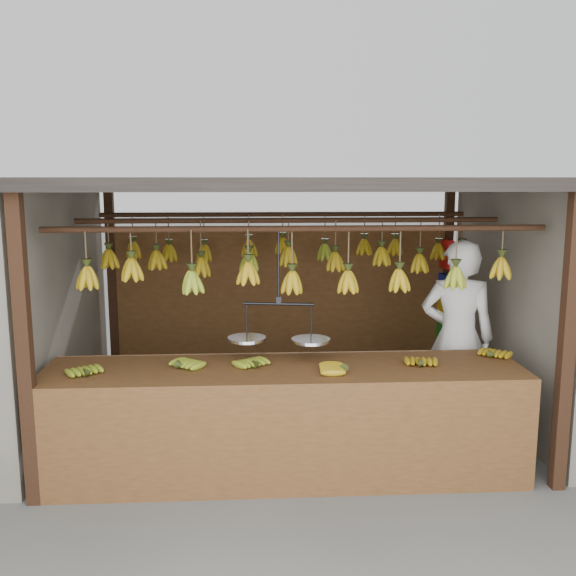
{
  "coord_description": "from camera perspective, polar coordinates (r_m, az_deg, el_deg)",
  "views": [
    {
      "loc": [
        -0.38,
        -6.05,
        2.4
      ],
      "look_at": [
        0.0,
        0.3,
        1.3
      ],
      "focal_mm": 40.0,
      "sensor_mm": 36.0,
      "label": 1
    }
  ],
  "objects": [
    {
      "name": "vendor",
      "position": [
        6.19,
        14.81,
        -4.32
      ],
      "size": [
        0.76,
        0.58,
        1.85
      ],
      "primitive_type": "imported",
      "rotation": [
        0.0,
        0.0,
        2.92
      ],
      "color": "white",
      "rests_on": "ground"
    },
    {
      "name": "ground",
      "position": [
        6.52,
        0.16,
        -11.78
      ],
      "size": [
        80.0,
        80.0,
        0.0
      ],
      "primitive_type": "plane",
      "color": "#5B5B57"
    },
    {
      "name": "hanging_bananas",
      "position": [
        6.11,
        0.21,
        2.43
      ],
      "size": [
        3.58,
        2.23,
        0.39
      ],
      "color": "#B28C13",
      "rests_on": "ground"
    },
    {
      "name": "bag_bundles",
      "position": [
        7.88,
        13.76,
        -0.65
      ],
      "size": [
        0.08,
        0.26,
        1.26
      ],
      "color": "red",
      "rests_on": "ground"
    },
    {
      "name": "counter",
      "position": [
        5.11,
        -0.22,
        -9.46
      ],
      "size": [
        3.83,
        0.87,
        0.96
      ],
      "color": "brown",
      "rests_on": "ground"
    },
    {
      "name": "balance_scale",
      "position": [
        5.21,
        -0.83,
        -4.17
      ],
      "size": [
        0.82,
        0.39,
        0.91
      ],
      "color": "black",
      "rests_on": "ground"
    },
    {
      "name": "stall",
      "position": [
        6.41,
        -0.02,
        5.97
      ],
      "size": [
        4.3,
        3.3,
        2.4
      ],
      "color": "black",
      "rests_on": "ground"
    }
  ]
}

